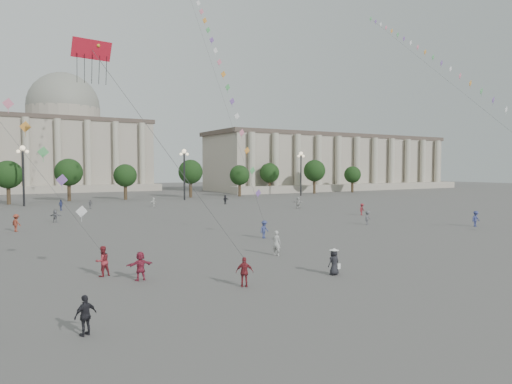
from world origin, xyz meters
TOP-DOWN VIEW (x-y plane):
  - ground at (0.00, 0.00)m, footprint 360.00×360.00m
  - hall_east at (75.00, 93.89)m, footprint 84.00×26.22m
  - hall_central at (0.00, 129.22)m, footprint 48.30×34.30m
  - tree_row at (0.00, 78.00)m, footprint 137.12×5.12m
  - lamp_post_mid_west at (-15.00, 70.00)m, footprint 2.00×0.90m
  - lamp_post_mid_east at (15.00, 70.00)m, footprint 2.00×0.90m
  - lamp_post_far_east at (45.00, 70.00)m, footprint 2.00×0.90m
  - person_crowd_0 at (-10.50, 58.18)m, footprint 1.01×1.00m
  - person_crowd_4 at (4.06, 56.65)m, footprint 1.47×1.37m
  - person_crowd_6 at (18.23, 19.96)m, footprint 1.21×0.88m
  - person_crowd_7 at (23.98, 42.01)m, footprint 1.87×1.28m
  - person_crowd_8 at (25.40, 28.43)m, footprint 1.23×0.95m
  - person_crowd_9 at (17.57, 56.10)m, footprint 1.61×1.17m
  - person_crowd_12 at (-13.33, 41.23)m, footprint 1.45×1.18m
  - person_crowd_13 at (-1.42, 9.55)m, footprint 0.73×0.84m
  - person_crowd_14 at (27.70, 12.42)m, footprint 1.19×0.71m
  - person_crowd_16 at (-5.88, 59.18)m, footprint 0.94×0.62m
  - person_crowd_17 at (-17.91, 34.44)m, footprint 1.23×1.38m
  - tourist_0 at (-8.02, 2.69)m, footprint 1.07×0.84m
  - tourist_2 at (-12.65, 7.17)m, footprint 1.63×0.58m
  - tourist_4 at (-17.14, -0.63)m, footprint 1.05×0.75m
  - kite_flyer_0 at (-14.38, 9.37)m, footprint 1.09×0.96m
  - kite_flyer_1 at (2.27, 17.32)m, footprint 1.25×0.96m
  - hat_person at (-1.77, 2.36)m, footprint 0.82×0.60m
  - dragon_kite at (-15.02, 7.78)m, footprint 4.67×2.97m
  - kite_train_mid at (4.92, 39.33)m, footprint 5.74×41.52m
  - kite_train_east at (35.36, 22.58)m, footprint 18.14×47.52m

SIDE VIEW (x-z plane):
  - ground at x=0.00m, z-range 0.00..0.00m
  - person_crowd_16 at x=-5.88m, z-range 0.00..1.48m
  - person_crowd_12 at x=-13.33m, z-range 0.00..1.55m
  - person_crowd_4 at x=4.06m, z-range 0.00..1.65m
  - tourist_4 at x=-17.14m, z-range 0.00..1.65m
  - person_crowd_6 at x=18.23m, z-range 0.00..1.68m
  - person_crowd_8 at x=25.40m, z-range 0.00..1.68m
  - person_crowd_9 at x=17.57m, z-range 0.00..1.68m
  - tourist_0 at x=-8.02m, z-range 0.00..1.70m
  - kite_flyer_1 at x=2.27m, z-range 0.00..1.71m
  - person_crowd_0 at x=-10.50m, z-range 0.00..1.72m
  - hat_person at x=-1.77m, z-range 0.02..1.71m
  - tourist_2 at x=-12.65m, z-range 0.00..1.74m
  - person_crowd_14 at x=27.70m, z-range 0.00..1.81m
  - person_crowd_17 at x=-17.91m, z-range 0.00..1.86m
  - kite_flyer_0 at x=-14.38m, z-range 0.00..1.89m
  - person_crowd_13 at x=-1.42m, z-range 0.00..1.93m
  - person_crowd_7 at x=23.98m, z-range 0.00..1.94m
  - tree_row at x=0.00m, z-range 1.39..9.39m
  - lamp_post_mid_west at x=-15.00m, z-range 2.03..12.68m
  - lamp_post_mid_east at x=15.00m, z-range 2.03..12.68m
  - lamp_post_far_east at x=45.00m, z-range 2.03..12.68m
  - hall_east at x=75.00m, z-range -0.17..17.03m
  - dragon_kite at x=-15.02m, z-range 5.32..20.02m
  - hall_central at x=0.00m, z-range -3.52..31.98m
  - kite_train_east at x=35.36m, z-range -10.89..51.69m
  - kite_train_mid at x=4.92m, z-range -3.88..61.80m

